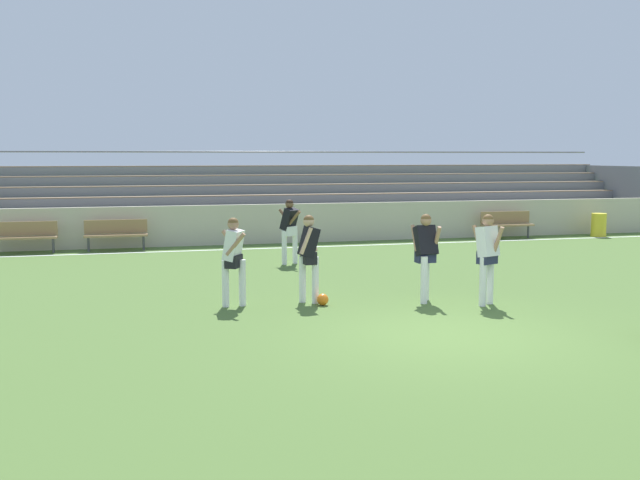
% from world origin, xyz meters
% --- Properties ---
extents(ground_plane, '(160.00, 160.00, 0.00)m').
position_xyz_m(ground_plane, '(0.00, 0.00, 0.00)').
color(ground_plane, '#4C6B30').
extents(field_line_sideline, '(44.00, 0.12, 0.01)m').
position_xyz_m(field_line_sideline, '(0.00, 11.10, 0.00)').
color(field_line_sideline, white).
rests_on(field_line_sideline, ground).
extents(sideline_wall, '(48.00, 0.16, 1.25)m').
position_xyz_m(sideline_wall, '(0.00, 12.33, 0.62)').
color(sideline_wall, beige).
rests_on(sideline_wall, ground).
extents(bleacher_stand, '(24.70, 4.22, 2.95)m').
position_xyz_m(bleacher_stand, '(1.84, 15.24, 1.27)').
color(bleacher_stand, '#897051').
rests_on(bleacher_stand, ground).
extents(bench_far_right, '(1.80, 0.40, 0.90)m').
position_xyz_m(bench_far_right, '(-7.74, 11.76, 0.55)').
color(bench_far_right, '#99754C').
rests_on(bench_far_right, ground).
extents(bench_near_bin, '(1.80, 0.40, 0.90)m').
position_xyz_m(bench_near_bin, '(-5.21, 11.76, 0.55)').
color(bench_near_bin, '#99754C').
rests_on(bench_near_bin, ground).
extents(bench_near_wall_gap, '(1.80, 0.40, 0.90)m').
position_xyz_m(bench_near_wall_gap, '(7.48, 11.76, 0.55)').
color(bench_near_wall_gap, '#99754C').
rests_on(bench_near_wall_gap, ground).
extents(trash_bin, '(0.50, 0.50, 0.80)m').
position_xyz_m(trash_bin, '(10.84, 11.46, 0.40)').
color(trash_bin, yellow).
rests_on(trash_bin, ground).
extents(player_dark_wide_right, '(0.45, 0.44, 1.68)m').
position_xyz_m(player_dark_wide_right, '(-1.51, 2.91, 1.00)').
color(player_dark_wide_right, white).
rests_on(player_dark_wide_right, ground).
extents(player_white_wide_left, '(0.47, 0.68, 1.65)m').
position_xyz_m(player_white_wide_left, '(-2.93, 2.94, 0.98)').
color(player_white_wide_left, white).
rests_on(player_white_wide_left, ground).
extents(player_dark_pressing_high, '(0.53, 0.77, 1.67)m').
position_xyz_m(player_dark_pressing_high, '(-0.83, 7.84, 0.99)').
color(player_dark_pressing_high, white).
rests_on(player_dark_pressing_high, ground).
extents(player_white_challenging, '(0.47, 0.55, 1.71)m').
position_xyz_m(player_white_challenging, '(1.65, 1.89, 1.02)').
color(player_white_challenging, white).
rests_on(player_white_challenging, ground).
extents(player_dark_dropping_back, '(0.44, 0.53, 1.69)m').
position_xyz_m(player_dark_dropping_back, '(0.66, 2.45, 1.01)').
color(player_dark_dropping_back, white).
rests_on(player_dark_dropping_back, ground).
extents(soccer_ball, '(0.22, 0.22, 0.22)m').
position_xyz_m(soccer_ball, '(-1.32, 2.61, 0.11)').
color(soccer_ball, orange).
rests_on(soccer_ball, ground).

